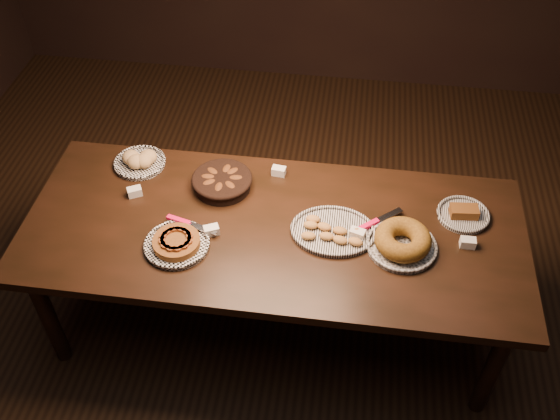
# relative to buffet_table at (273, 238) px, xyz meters

# --- Properties ---
(ground) EXTENTS (5.00, 5.00, 0.00)m
(ground) POSITION_rel_buffet_table_xyz_m (0.00, 0.00, -0.68)
(ground) COLOR black
(ground) RESTS_ON ground
(buffet_table) EXTENTS (2.40, 1.00, 0.75)m
(buffet_table) POSITION_rel_buffet_table_xyz_m (0.00, 0.00, 0.00)
(buffet_table) COLOR black
(buffet_table) RESTS_ON ground
(apple_tart_plate) EXTENTS (0.33, 0.32, 0.06)m
(apple_tart_plate) POSITION_rel_buffet_table_xyz_m (-0.42, -0.18, 0.10)
(apple_tart_plate) COLOR white
(apple_tart_plate) RESTS_ON buffet_table
(madeleine_platter) EXTENTS (0.40, 0.33, 0.05)m
(madeleine_platter) POSITION_rel_buffet_table_xyz_m (0.28, -0.00, 0.09)
(madeleine_platter) COLOR black
(madeleine_platter) RESTS_ON buffet_table
(bundt_cake_plate) EXTENTS (0.39, 0.41, 0.10)m
(bundt_cake_plate) POSITION_rel_buffet_table_xyz_m (0.60, -0.05, 0.12)
(bundt_cake_plate) COLOR black
(bundt_cake_plate) RESTS_ON buffet_table
(croissant_basket) EXTENTS (0.37, 0.37, 0.08)m
(croissant_basket) POSITION_rel_buffet_table_xyz_m (-0.30, 0.24, 0.12)
(croissant_basket) COLOR black
(croissant_basket) RESTS_ON buffet_table
(bread_roll_plate) EXTENTS (0.27, 0.27, 0.09)m
(bread_roll_plate) POSITION_rel_buffet_table_xyz_m (-0.76, 0.35, 0.11)
(bread_roll_plate) COLOR white
(bread_roll_plate) RESTS_ON buffet_table
(loaf_plate) EXTENTS (0.25, 0.25, 0.06)m
(loaf_plate) POSITION_rel_buffet_table_xyz_m (0.90, 0.19, 0.09)
(loaf_plate) COLOR black
(loaf_plate) RESTS_ON buffet_table
(tent_cards) EXTENTS (1.70, 0.52, 0.04)m
(tent_cards) POSITION_rel_buffet_table_xyz_m (0.06, 0.08, 0.10)
(tent_cards) COLOR white
(tent_cards) RESTS_ON buffet_table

